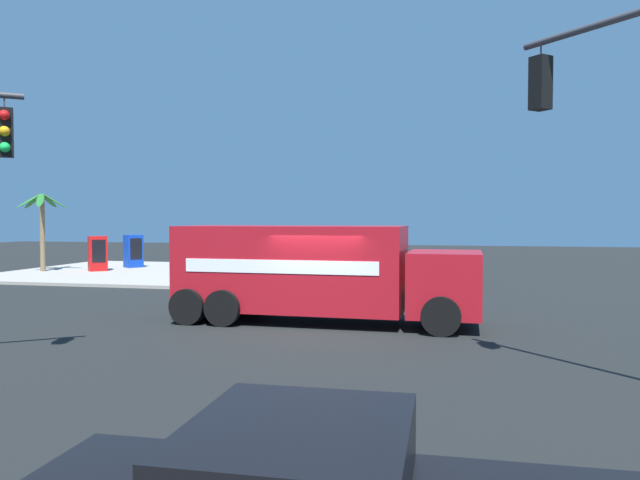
{
  "coord_description": "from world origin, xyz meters",
  "views": [
    {
      "loc": [
        -15.94,
        -3.54,
        2.96
      ],
      "look_at": [
        0.52,
        0.14,
        2.34
      ],
      "focal_mm": 33.82,
      "sensor_mm": 36.0,
      "label": 1
    }
  ],
  "objects": [
    {
      "name": "palm_tree_far",
      "position": [
        11.81,
        17.68,
        2.91
      ],
      "size": [
        2.64,
        2.59,
        4.14
      ],
      "color": "#7A6647",
      "rests_on": "sidewalk_corner_far"
    },
    {
      "name": "vending_machine_blue",
      "position": [
        12.63,
        14.97,
        1.07
      ],
      "size": [
        1.16,
        1.17,
        1.85
      ],
      "color": "red",
      "rests_on": "sidewalk_corner_far"
    },
    {
      "name": "ground_plane",
      "position": [
        0.0,
        0.0,
        0.0
      ],
      "size": [
        100.0,
        100.0,
        0.0
      ],
      "primitive_type": "plane",
      "color": "black"
    },
    {
      "name": "delivery_truck",
      "position": [
        0.6,
        0.26,
        1.44
      ],
      "size": [
        2.91,
        8.49,
        2.73
      ],
      "color": "#AD141E",
      "rests_on": "ground"
    },
    {
      "name": "sedan_maroon",
      "position": [
        12.03,
        -2.31,
        0.63
      ],
      "size": [
        2.37,
        4.46,
        1.31
      ],
      "color": "maroon",
      "rests_on": "ground"
    },
    {
      "name": "vending_machine_red",
      "position": [
        15.15,
        14.32,
        1.07
      ],
      "size": [
        1.17,
        1.14,
        1.85
      ],
      "color": "#0F38B2",
      "rests_on": "sidewalk_corner_far"
    },
    {
      "name": "sidewalk_corner_far",
      "position": [
        13.2,
        13.2,
        0.07
      ],
      "size": [
        12.51,
        12.51,
        0.14
      ],
      "primitive_type": "cube",
      "color": "#9E998E",
      "rests_on": "ground"
    }
  ]
}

